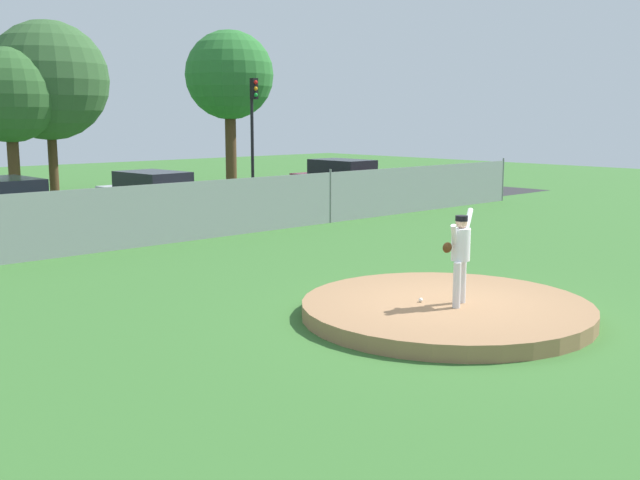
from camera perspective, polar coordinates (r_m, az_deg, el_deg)
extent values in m
plane|color=#386B2D|center=(17.51, -6.01, -2.05)|extent=(80.00, 80.00, 0.00)
cube|color=#2B2B2D|center=(24.79, -17.74, 0.92)|extent=(44.00, 7.00, 0.01)
cylinder|color=#99704C|center=(13.25, 9.62, -5.27)|extent=(5.05, 5.05, 0.27)
cylinder|color=silver|center=(12.77, 10.43, -3.42)|extent=(0.13, 0.13, 0.78)
cylinder|color=silver|center=(13.14, 10.83, -3.07)|extent=(0.13, 0.13, 0.78)
cylinder|color=silver|center=(12.82, 10.72, -0.33)|extent=(0.32, 0.32, 0.55)
cylinder|color=silver|center=(12.91, 11.25, 1.40)|extent=(0.43, 0.26, 0.44)
cylinder|color=silver|center=(12.66, 10.25, 0.22)|extent=(0.29, 0.20, 0.46)
ellipsoid|color=#4C2D14|center=(12.62, 9.72, -0.58)|extent=(0.20, 0.12, 0.18)
sphere|color=tan|center=(12.77, 10.77, 1.34)|extent=(0.20, 0.20, 0.20)
cylinder|color=black|center=(12.76, 10.78, 1.65)|extent=(0.21, 0.21, 0.09)
sphere|color=white|center=(13.13, 7.72, -4.57)|extent=(0.07, 0.07, 0.07)
cube|color=gray|center=(20.70, -12.63, 1.88)|extent=(32.90, 0.03, 1.67)
cylinder|color=slate|center=(24.59, 0.80, 3.38)|extent=(0.07, 0.07, 1.77)
cylinder|color=slate|center=(32.13, 13.81, 4.52)|extent=(0.07, 0.07, 1.77)
cube|color=#146066|center=(23.80, -23.00, 1.86)|extent=(1.97, 4.50, 0.66)
cube|color=black|center=(23.73, -23.11, 3.50)|extent=(1.78, 2.49, 0.72)
cylinder|color=black|center=(22.56, -21.70, 0.72)|extent=(1.94, 0.68, 0.64)
cube|color=#B7BABF|center=(26.09, -12.64, 3.06)|extent=(2.13, 4.57, 0.74)
cube|color=black|center=(26.02, -12.69, 4.50)|extent=(1.83, 2.56, 0.57)
cylinder|color=black|center=(27.27, -14.23, 2.49)|extent=(1.90, 0.78, 0.64)
cylinder|color=black|center=(25.00, -10.83, 2.00)|extent=(1.90, 0.78, 0.64)
cube|color=maroon|center=(30.92, 1.69, 4.27)|extent=(1.81, 4.66, 0.77)
cube|color=black|center=(30.86, 1.70, 5.57)|extent=(1.63, 2.58, 0.64)
cylinder|color=black|center=(31.98, -0.13, 3.75)|extent=(1.80, 0.67, 0.64)
cylinder|color=black|center=(29.96, 3.64, 3.35)|extent=(1.80, 0.67, 0.64)
cone|color=orange|center=(27.41, -10.13, 2.58)|extent=(0.32, 0.32, 0.55)
cube|color=black|center=(27.45, -10.12, 2.04)|extent=(0.40, 0.40, 0.03)
cylinder|color=black|center=(33.29, -5.21, 7.80)|extent=(0.14, 0.14, 5.13)
cube|color=black|center=(33.16, -5.07, 11.46)|extent=(0.28, 0.24, 0.90)
sphere|color=red|center=(33.07, -4.95, 11.93)|extent=(0.18, 0.18, 0.18)
sphere|color=orange|center=(33.06, -4.94, 11.47)|extent=(0.18, 0.18, 0.18)
sphere|color=green|center=(33.05, -4.94, 11.00)|extent=(0.18, 0.18, 0.18)
cylinder|color=#4C331E|center=(32.96, -22.37, 5.28)|extent=(0.46, 0.46, 3.01)
sphere|color=#315E2C|center=(32.91, -22.68, 10.21)|extent=(3.82, 3.82, 3.82)
cylinder|color=#4C331E|center=(34.21, -19.74, 5.75)|extent=(0.39, 0.39, 3.23)
sphere|color=#335A2E|center=(34.20, -20.06, 11.39)|extent=(5.03, 5.03, 5.03)
cylinder|color=#4C331E|center=(37.44, -6.84, 7.07)|extent=(0.54, 0.54, 3.99)
sphere|color=#2B6F2E|center=(37.47, -6.94, 12.43)|extent=(4.32, 4.32, 4.32)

